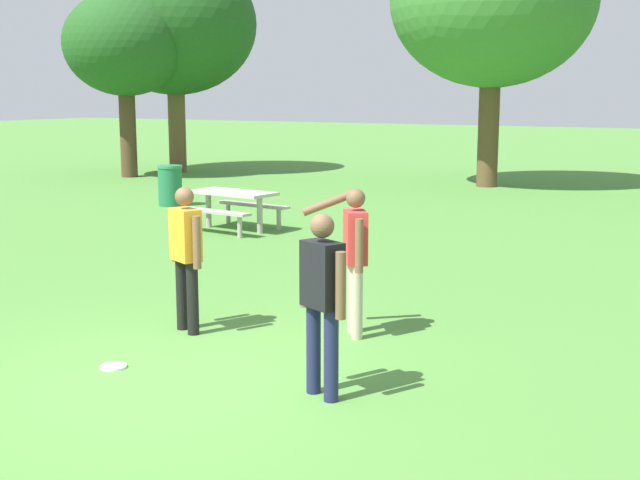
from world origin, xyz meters
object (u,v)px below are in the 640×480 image
person_catcher (186,250)px  trash_can_beside_table (170,186)px  person_thrower (322,293)px  picnic_table_near (233,202)px  tree_broad_center (174,25)px  tree_tall_left (125,45)px  person_bystander (354,250)px  tree_far_right (493,0)px  frisbee (113,367)px

person_catcher → trash_can_beside_table: 10.80m
person_thrower → picnic_table_near: person_thrower is taller
tree_broad_center → tree_tall_left: bearing=-97.2°
person_catcher → trash_can_beside_table: bearing=130.3°
person_bystander → picnic_table_near: bearing=135.4°
person_catcher → tree_far_right: size_ratio=0.22×
trash_can_beside_table → tree_far_right: tree_far_right is taller
person_catcher → trash_can_beside_table: (-6.99, 8.23, -0.46)m
person_catcher → tree_broad_center: tree_broad_center is taller
picnic_table_near → tree_far_right: tree_far_right is taller
person_catcher → frisbee: bearing=-83.7°
frisbee → tree_far_right: 18.12m
person_bystander → frisbee: 2.81m
tree_broad_center → tree_far_right: (10.51, 0.83, 0.32)m
person_catcher → tree_far_right: tree_far_right is taller
person_thrower → person_bystander: bearing=108.8°
person_catcher → tree_far_right: bearing=96.3°
person_catcher → frisbee: size_ratio=6.33×
person_thrower → tree_broad_center: size_ratio=0.23×
person_bystander → tree_broad_center: size_ratio=0.23×
person_bystander → picnic_table_near: 7.46m
frisbee → picnic_table_near: size_ratio=0.14×
person_catcher → picnic_table_near: size_ratio=0.89×
person_thrower → person_bystander: (-0.62, 1.82, 0.02)m
person_thrower → picnic_table_near: (-5.92, 7.06, -0.38)m
person_thrower → person_bystander: size_ratio=1.00×
picnic_table_near → tree_tall_left: (-8.93, 6.96, 3.54)m
trash_can_beside_table → tree_tall_left: tree_tall_left is taller
frisbee → person_bystander: bearing=54.1°
frisbee → tree_tall_left: bearing=131.5°
person_bystander → trash_can_beside_table: bearing=139.4°
picnic_table_near → tree_far_right: 11.06m
trash_can_beside_table → tree_tall_left: size_ratio=0.17×
person_thrower → tree_broad_center: bearing=132.1°
tree_far_right → picnic_table_near: bearing=-100.6°
person_thrower → tree_tall_left: tree_tall_left is taller
tree_tall_left → tree_far_right: bearing=15.2°
person_catcher → trash_can_beside_table: person_catcher is taller
person_bystander → frisbee: bearing=-125.9°
trash_can_beside_table → tree_broad_center: (-5.28, 6.85, 4.36)m
person_catcher → frisbee: (0.15, -1.36, -0.93)m
frisbee → tree_tall_left: size_ratio=0.05×
person_bystander → trash_can_beside_table: 11.45m
person_thrower → trash_can_beside_table: bearing=135.1°
tree_tall_left → tree_far_right: tree_far_right is taller
frisbee → trash_can_beside_table: size_ratio=0.27×
person_catcher → picnic_table_near: bearing=120.9°
person_thrower → person_bystander: same height
tree_tall_left → tree_broad_center: bearing=82.8°
person_thrower → tree_tall_left: size_ratio=0.29×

